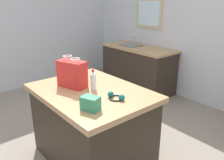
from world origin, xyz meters
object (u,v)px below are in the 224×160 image
Objects in this scene: small_box at (90,103)px; ear_defenders at (116,97)px; shopping_bag at (72,74)px; kitchen_island at (92,125)px; bottle at (93,81)px.

ear_defenders is (-0.04, 0.34, -0.04)m from small_box.
shopping_bag is at bearing -164.81° from ear_defenders.
kitchen_island is 0.69m from small_box.
ear_defenders is (0.57, 0.16, -0.13)m from shopping_bag.
shopping_bag is 0.26m from bottle.
shopping_bag is at bearing 163.53° from small_box.
small_box reaches higher than ear_defenders.
shopping_bag reaches higher than bottle.
small_box is 0.70× the size of bottle.
shopping_bag is 1.55× the size of bottle.
bottle is (0.00, 0.03, 0.54)m from kitchen_island.
ear_defenders is (0.35, 0.03, -0.08)m from bottle.
kitchen_island is 0.54m from bottle.
bottle is 1.18× the size of ear_defenders.
bottle is at bearing 141.37° from small_box.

